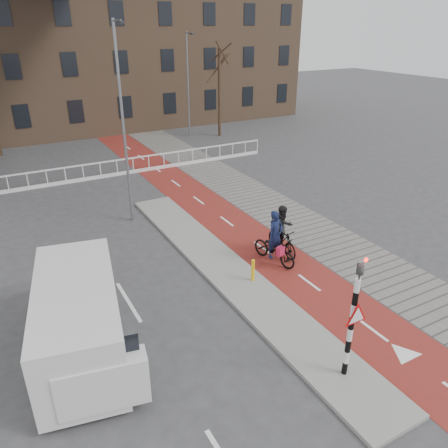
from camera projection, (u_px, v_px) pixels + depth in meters
ground at (312, 327)px, 13.30m from camera, size 120.00×120.00×0.00m
bike_lane at (207, 207)px, 21.89m from camera, size 2.50×60.00×0.01m
sidewalk at (254, 197)px, 23.11m from camera, size 3.00×60.00×0.01m
curb_island at (228, 271)px, 16.14m from camera, size 1.80×16.00×0.12m
traffic_signal at (353, 315)px, 10.59m from camera, size 0.80×0.80×3.68m
bollard at (253, 270)px, 15.31m from camera, size 0.12×0.12×0.82m
cyclist_near at (275, 245)px, 16.59m from camera, size 1.13×2.15×2.11m
cyclist_far at (282, 234)px, 17.13m from camera, size 0.90×1.94×2.05m
van at (79, 320)px, 11.74m from camera, size 3.03×5.48×2.23m
railing at (47, 181)px, 24.46m from camera, size 28.00×0.10×0.99m
townhouse_row at (27, 30)px, 34.06m from camera, size 46.00×10.00×15.90m
tree_right at (219, 93)px, 34.14m from camera, size 0.22×0.22×6.66m
streetlight_near at (124, 129)px, 18.63m from camera, size 0.12×0.12×8.59m
streetlight_right at (188, 86)px, 33.71m from camera, size 0.12×0.12×7.79m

